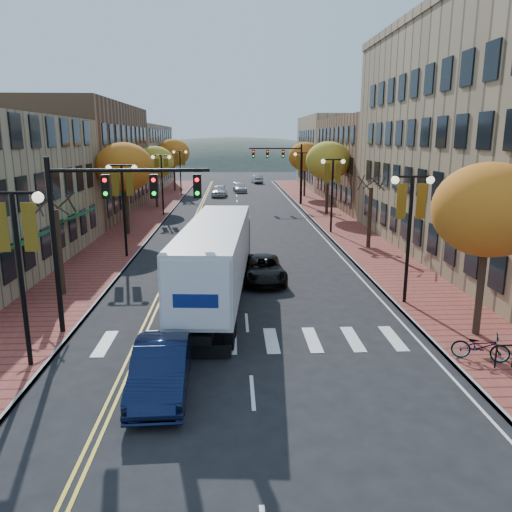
{
  "coord_description": "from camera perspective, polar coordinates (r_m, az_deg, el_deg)",
  "views": [
    {
      "loc": [
        -0.55,
        -16.05,
        7.69
      ],
      "look_at": [
        0.54,
        7.02,
        2.2
      ],
      "focal_mm": 35.0,
      "sensor_mm": 36.0,
      "label": 1
    }
  ],
  "objects": [
    {
      "name": "lamp_right_b",
      "position": [
        40.99,
        8.73,
        8.46
      ],
      "size": [
        1.96,
        0.36,
        6.05
      ],
      "color": "black",
      "rests_on": "ground"
    },
    {
      "name": "ground",
      "position": [
        17.8,
        -0.67,
        -12.22
      ],
      "size": [
        200.0,
        200.0,
        0.0
      ],
      "primitive_type": "plane",
      "color": "black",
      "rests_on": "ground"
    },
    {
      "name": "car_far_white",
      "position": [
        67.59,
        -4.22,
        7.46
      ],
      "size": [
        2.16,
        4.7,
        1.56
      ],
      "primitive_type": "imported",
      "rotation": [
        0.0,
        0.0,
        -0.07
      ],
      "color": "silver",
      "rests_on": "ground"
    },
    {
      "name": "tree_left_a",
      "position": [
        26.06,
        -21.54,
        0.37
      ],
      "size": [
        0.28,
        0.28,
        4.2
      ],
      "color": "#382619",
      "rests_on": "sidewalk_left"
    },
    {
      "name": "traffic_mast_far",
      "position": [
        58.42,
        3.28,
        10.63
      ],
      "size": [
        6.1,
        0.34,
        7.0
      ],
      "color": "black",
      "rests_on": "ground"
    },
    {
      "name": "traffic_mast_near",
      "position": [
        19.87,
        -17.08,
        4.78
      ],
      "size": [
        6.1,
        0.35,
        7.0
      ],
      "color": "black",
      "rests_on": "ground"
    },
    {
      "name": "building_left_mid",
      "position": [
        54.63,
        -20.56,
        10.24
      ],
      "size": [
        12.0,
        24.0,
        11.0
      ],
      "primitive_type": "cube",
      "color": "brown",
      "rests_on": "ground"
    },
    {
      "name": "sidewalk_right",
      "position": [
        50.06,
        8.36,
        4.47
      ],
      "size": [
        4.0,
        85.0,
        0.15
      ],
      "primitive_type": "cube",
      "color": "brown",
      "rests_on": "ground"
    },
    {
      "name": "car_far_silver",
      "position": [
        72.91,
        -1.85,
        7.8
      ],
      "size": [
        2.11,
        4.49,
        1.27
      ],
      "primitive_type": "imported",
      "rotation": [
        0.0,
        0.0,
        0.08
      ],
      "color": "#A6A7AE",
      "rests_on": "ground"
    },
    {
      "name": "tree_left_c",
      "position": [
        56.74,
        -11.45,
        10.44
      ],
      "size": [
        4.16,
        4.16,
        6.69
      ],
      "color": "#382619",
      "rests_on": "sidewalk_left"
    },
    {
      "name": "tree_right_c",
      "position": [
        51.0,
        8.24,
        10.71
      ],
      "size": [
        4.48,
        4.48,
        7.21
      ],
      "color": "#382619",
      "rests_on": "sidewalk_right"
    },
    {
      "name": "building_right_far",
      "position": [
        82.31,
        10.91,
        11.6
      ],
      "size": [
        15.0,
        20.0,
        11.0
      ],
      "primitive_type": "cube",
      "color": "#9E8966",
      "rests_on": "ground"
    },
    {
      "name": "tree_left_b",
      "position": [
        40.99,
        -14.81,
        9.79
      ],
      "size": [
        4.48,
        4.48,
        7.21
      ],
      "color": "#382619",
      "rests_on": "sidewalk_left"
    },
    {
      "name": "semi_truck",
      "position": [
        24.29,
        -4.3,
        0.42
      ],
      "size": [
        3.64,
        15.64,
        3.87
      ],
      "rotation": [
        0.0,
        0.0,
        -0.08
      ],
      "color": "black",
      "rests_on": "ground"
    },
    {
      "name": "black_suv",
      "position": [
        27.32,
        0.73,
        -1.49
      ],
      "size": [
        2.55,
        5.05,
        1.37
      ],
      "primitive_type": "imported",
      "rotation": [
        0.0,
        0.0,
        0.06
      ],
      "color": "black",
      "rests_on": "ground"
    },
    {
      "name": "lamp_left_d",
      "position": [
        68.49,
        -8.66,
        10.37
      ],
      "size": [
        1.96,
        0.36,
        6.05
      ],
      "color": "black",
      "rests_on": "ground"
    },
    {
      "name": "tree_right_d",
      "position": [
        66.78,
        5.63,
        11.24
      ],
      "size": [
        4.35,
        4.35,
        7.0
      ],
      "color": "#382619",
      "rests_on": "sidewalk_right"
    },
    {
      "name": "lamp_left_b",
      "position": [
        32.97,
        -14.96,
        7.01
      ],
      "size": [
        1.96,
        0.36,
        6.05
      ],
      "color": "black",
      "rests_on": "ground"
    },
    {
      "name": "tree_left_d",
      "position": [
        74.56,
        -9.4,
        11.58
      ],
      "size": [
        4.61,
        4.61,
        7.42
      ],
      "color": "#382619",
      "rests_on": "sidewalk_left"
    },
    {
      "name": "lamp_right_c",
      "position": [
        58.7,
        5.27,
        9.99
      ],
      "size": [
        1.96,
        0.36,
        6.05
      ],
      "color": "black",
      "rests_on": "ground"
    },
    {
      "name": "building_left_far",
      "position": [
        78.84,
        -15.01,
        10.78
      ],
      "size": [
        12.0,
        26.0,
        9.5
      ],
      "primitive_type": "cube",
      "color": "#9E8966",
      "rests_on": "ground"
    },
    {
      "name": "car_far_oncoming",
      "position": [
        87.75,
        0.1,
        8.81
      ],
      "size": [
        2.08,
        4.6,
        1.47
      ],
      "primitive_type": "imported",
      "rotation": [
        0.0,
        0.0,
        3.26
      ],
      "color": "#B1AFB7",
      "rests_on": "ground"
    },
    {
      "name": "navy_sedan",
      "position": [
        15.97,
        -10.82,
        -12.54
      ],
      "size": [
        1.78,
        4.74,
        1.55
      ],
      "primitive_type": "imported",
      "rotation": [
        0.0,
        0.0,
        0.03
      ],
      "color": "black",
      "rests_on": "ground"
    },
    {
      "name": "tree_right_b",
      "position": [
        35.78,
        12.86,
        4.29
      ],
      "size": [
        0.28,
        0.28,
        4.2
      ],
      "color": "#382619",
      "rests_on": "sidewalk_right"
    },
    {
      "name": "lamp_left_c",
      "position": [
        50.64,
        -10.72,
        9.29
      ],
      "size": [
        1.96,
        0.36,
        6.05
      ],
      "color": "black",
      "rests_on": "ground"
    },
    {
      "name": "sidewalk_left",
      "position": [
        49.86,
        -12.46,
        4.27
      ],
      "size": [
        4.0,
        85.0,
        0.15
      ],
      "primitive_type": "cube",
      "color": "brown",
      "rests_on": "ground"
    },
    {
      "name": "building_right_mid",
      "position": [
        61.16,
        15.72,
        10.35
      ],
      "size": [
        15.0,
        24.0,
        10.0
      ],
      "primitive_type": "cube",
      "color": "brown",
      "rests_on": "ground"
    },
    {
      "name": "tree_right_a",
      "position": [
        20.59,
        25.06,
        4.77
      ],
      "size": [
        4.16,
        4.16,
        6.69
      ],
      "color": "#382619",
      "rests_on": "sidewalk_right"
    },
    {
      "name": "bicycle",
      "position": [
        19.19,
        24.27,
        -9.41
      ],
      "size": [
        2.0,
        1.3,
        0.99
      ],
      "primitive_type": "imported",
      "rotation": [
        0.0,
        0.0,
        1.2
      ],
      "color": "gray",
      "rests_on": "sidewalk_right"
    },
    {
      "name": "lamp_left_a",
      "position": [
        17.81,
        -25.6,
        1.06
      ],
      "size": [
        1.96,
        0.36,
        6.05
      ],
      "color": "black",
      "rests_on": "ground"
    },
    {
      "name": "lamp_right_a",
      "position": [
        23.72,
        17.23,
        4.54
      ],
      "size": [
        1.96,
        0.36,
        6.05
      ],
      "color": "black",
      "rests_on": "ground"
    }
  ]
}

